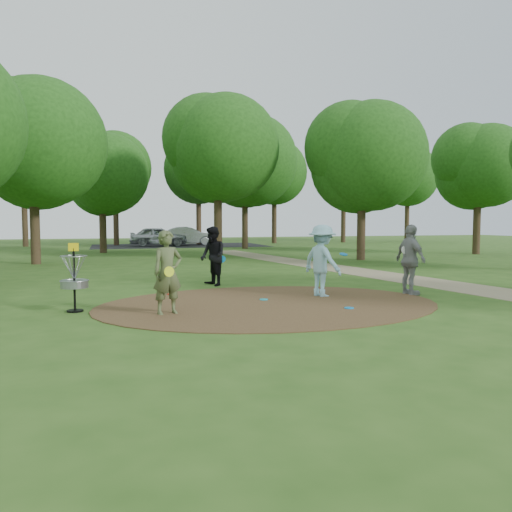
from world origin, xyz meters
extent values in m
plane|color=#2D5119|center=(0.00, 0.00, 0.00)|extent=(100.00, 100.00, 0.00)
cylinder|color=#47301C|center=(0.00, 0.00, 0.01)|extent=(8.40, 8.40, 0.02)
cube|color=#8C7A5B|center=(6.50, 2.00, 0.01)|extent=(7.55, 39.89, 0.01)
cube|color=black|center=(2.00, 30.00, 0.00)|extent=(14.00, 8.00, 0.01)
imported|color=#4F5A34|center=(-2.54, -0.62, 0.91)|extent=(0.76, 0.61, 1.83)
cylinder|color=#D4EA1A|center=(-2.55, -0.93, 0.96)|extent=(0.22, 0.10, 0.22)
imported|color=#95CCDF|center=(1.72, 0.78, 0.96)|extent=(1.13, 1.42, 1.93)
cylinder|color=blue|center=(2.38, 0.83, 1.13)|extent=(0.25, 0.25, 0.08)
imported|color=black|center=(-0.62, 3.85, 0.93)|extent=(0.93, 1.06, 1.86)
cylinder|color=#0D97DF|center=(-0.30, 3.89, 0.83)|extent=(0.23, 0.10, 0.22)
imported|color=#939396|center=(4.18, 0.39, 0.97)|extent=(0.56, 1.17, 1.94)
cylinder|color=white|center=(4.02, 0.43, 1.24)|extent=(0.22, 0.06, 0.22)
cylinder|color=#17A3B8|center=(0.02, 0.58, 0.03)|extent=(0.22, 0.22, 0.02)
cylinder|color=#0D88E2|center=(1.52, -1.17, 0.03)|extent=(0.22, 0.22, 0.02)
cylinder|color=red|center=(-2.12, 2.21, 0.03)|extent=(0.22, 0.22, 0.02)
imported|color=#B0B3B8|center=(0.29, 29.79, 0.79)|extent=(4.79, 2.31, 1.58)
imported|color=#9FA1A6|center=(2.81, 30.47, 0.78)|extent=(4.84, 2.07, 1.55)
cylinder|color=black|center=(-4.50, 0.30, 0.68)|extent=(0.05, 0.05, 1.35)
cylinder|color=black|center=(-4.50, 0.30, 0.02)|extent=(0.36, 0.36, 0.04)
cylinder|color=gray|center=(-4.50, 0.30, 0.62)|extent=(0.60, 0.60, 0.16)
torus|color=gray|center=(-4.50, 0.30, 0.70)|extent=(0.63, 0.63, 0.03)
torus|color=gray|center=(-4.50, 0.30, 1.25)|extent=(0.58, 0.58, 0.02)
cube|color=yellow|center=(-4.50, 0.30, 1.45)|extent=(0.22, 0.02, 0.18)
cylinder|color=#332316|center=(-7.00, 14.00, 1.90)|extent=(0.44, 0.44, 3.80)
sphere|color=#1C4612|center=(-7.00, 14.00, 5.44)|extent=(5.97, 5.97, 5.97)
cylinder|color=#332316|center=(2.00, 15.00, 2.09)|extent=(0.44, 0.44, 4.18)
sphere|color=#1C4612|center=(2.00, 15.00, 5.74)|extent=(5.67, 5.67, 5.67)
cylinder|color=#332316|center=(9.00, 12.00, 1.80)|extent=(0.44, 0.44, 3.61)
sphere|color=#1C4612|center=(9.00, 12.00, 5.16)|extent=(5.65, 5.65, 5.65)
cylinder|color=#332316|center=(-4.00, 22.00, 1.71)|extent=(0.44, 0.44, 3.42)
sphere|color=#1C4612|center=(-4.00, 22.00, 4.82)|extent=(5.10, 5.10, 5.10)
cylinder|color=#332316|center=(6.00, 24.00, 2.19)|extent=(0.44, 0.44, 4.37)
sphere|color=#1C4612|center=(6.00, 24.00, 6.22)|extent=(6.74, 6.74, 6.74)
cylinder|color=#332316|center=(18.00, 14.00, 1.90)|extent=(0.44, 0.44, 3.80)
sphere|color=#1C4612|center=(18.00, 14.00, 5.18)|extent=(5.03, 5.03, 5.03)
camera|label=1|loc=(-3.79, -11.43, 2.02)|focal=35.00mm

